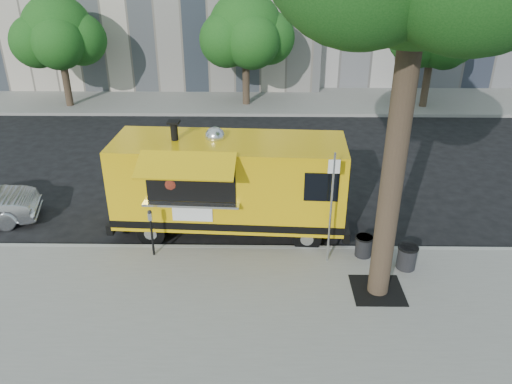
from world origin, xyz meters
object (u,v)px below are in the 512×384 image
(far_tree_a, at_px, (58,32))
(food_truck, at_px, (228,183))
(parking_meter, at_px, (151,227))
(trash_bin_left, at_px, (407,257))
(far_tree_c, at_px, (434,33))
(sign_post, at_px, (331,202))
(far_tree_b, at_px, (246,30))
(trash_bin_right, at_px, (364,245))

(far_tree_a, bearing_deg, food_truck, -53.72)
(parking_meter, relative_size, trash_bin_left, 2.16)
(far_tree_c, distance_m, food_truck, 15.40)
(parking_meter, bearing_deg, far_tree_c, 51.34)
(far_tree_c, height_order, sign_post, far_tree_c)
(far_tree_b, distance_m, parking_meter, 14.48)
(far_tree_b, distance_m, trash_bin_left, 15.59)
(trash_bin_right, bearing_deg, parking_meter, -179.48)
(far_tree_c, xyz_separation_m, trash_bin_left, (-4.50, -14.25, -3.24))
(far_tree_a, distance_m, parking_meter, 15.59)
(far_tree_b, relative_size, trash_bin_left, 8.90)
(far_tree_a, xyz_separation_m, far_tree_b, (9.00, 0.40, 0.06))
(parking_meter, bearing_deg, trash_bin_left, -4.39)
(far_tree_a, relative_size, parking_meter, 4.01)
(far_tree_c, height_order, food_truck, far_tree_c)
(far_tree_a, height_order, far_tree_c, far_tree_a)
(far_tree_b, height_order, far_tree_c, far_tree_b)
(parking_meter, height_order, trash_bin_left, parking_meter)
(parking_meter, bearing_deg, sign_post, -2.52)
(far_tree_a, distance_m, far_tree_c, 18.00)
(food_truck, bearing_deg, parking_meter, -138.33)
(trash_bin_left, distance_m, trash_bin_right, 1.12)
(far_tree_b, xyz_separation_m, food_truck, (-0.10, -12.53, -2.29))
(sign_post, xyz_separation_m, trash_bin_left, (1.95, -0.30, -1.37))
(far_tree_c, distance_m, parking_meter, 17.82)
(far_tree_b, relative_size, sign_post, 1.83)
(food_truck, bearing_deg, far_tree_b, 92.58)
(far_tree_a, bearing_deg, trash_bin_right, -47.37)
(parking_meter, xyz_separation_m, trash_bin_left, (6.50, -0.50, -0.50))
(far_tree_b, distance_m, trash_bin_right, 14.83)
(far_tree_b, bearing_deg, sign_post, -79.85)
(food_truck, height_order, trash_bin_right, food_truck)
(far_tree_b, relative_size, trash_bin_right, 9.76)
(far_tree_c, distance_m, sign_post, 15.48)
(far_tree_a, xyz_separation_m, trash_bin_right, (12.52, -13.60, -3.32))
(far_tree_a, xyz_separation_m, trash_bin_left, (13.50, -14.15, -3.30))
(far_tree_c, xyz_separation_m, parking_meter, (-11.00, -13.75, -2.74))
(far_tree_b, relative_size, food_truck, 0.81)
(far_tree_b, relative_size, far_tree_c, 1.06)
(far_tree_a, height_order, trash_bin_left, far_tree_a)
(far_tree_b, xyz_separation_m, trash_bin_left, (4.50, -14.55, -3.35))
(far_tree_a, relative_size, sign_post, 1.79)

